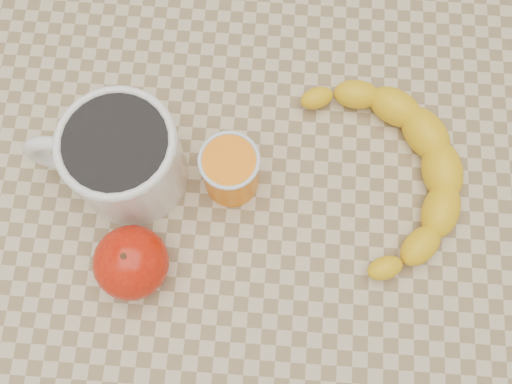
# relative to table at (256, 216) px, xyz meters

# --- Properties ---
(ground) EXTENTS (3.00, 3.00, 0.00)m
(ground) POSITION_rel_table_xyz_m (0.00, 0.00, -0.66)
(ground) COLOR tan
(ground) RESTS_ON ground
(table) EXTENTS (0.80, 0.80, 0.75)m
(table) POSITION_rel_table_xyz_m (0.00, 0.00, 0.00)
(table) COLOR tan
(table) RESTS_ON ground
(coffee_mug) EXTENTS (0.17, 0.13, 0.11)m
(coffee_mug) POSITION_rel_table_xyz_m (-0.15, 0.02, 0.14)
(coffee_mug) COLOR white
(coffee_mug) RESTS_ON table
(orange_juice_glass) EXTENTS (0.07, 0.07, 0.08)m
(orange_juice_glass) POSITION_rel_table_xyz_m (-0.03, 0.02, 0.13)
(orange_juice_glass) COLOR orange
(orange_juice_glass) RESTS_ON table
(apple) EXTENTS (0.09, 0.09, 0.07)m
(apple) POSITION_rel_table_xyz_m (-0.12, -0.09, 0.12)
(apple) COLOR #A70F05
(apple) RESTS_ON table
(banana) EXTENTS (0.32, 0.37, 0.05)m
(banana) POSITION_rel_table_xyz_m (0.15, 0.03, 0.11)
(banana) COLOR yellow
(banana) RESTS_ON table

